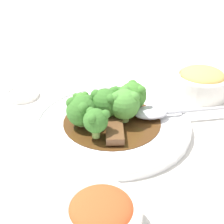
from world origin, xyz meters
The scene contains 16 objects.
ground_plane centered at (0.00, 0.00, 0.00)m, with size 4.00×4.00×0.00m, color silver.
main_plate centered at (0.00, 0.00, 0.01)m, with size 0.28×0.28×0.02m.
beef_strip_0 centered at (0.04, -0.03, 0.02)m, with size 0.06×0.04×0.01m.
beef_strip_1 centered at (-0.01, 0.04, 0.02)m, with size 0.05×0.08×0.01m.
beef_strip_2 centered at (0.01, -0.06, 0.03)m, with size 0.06×0.04×0.02m.
broccoli_floret_0 centered at (0.05, 0.03, 0.05)m, with size 0.05×0.05×0.05m.
broccoli_floret_1 centered at (-0.03, -0.04, 0.05)m, with size 0.05×0.05×0.06m.
broccoli_floret_2 centered at (0.02, 0.06, 0.05)m, with size 0.04×0.04×0.05m.
broccoli_floret_3 centered at (0.06, -0.02, 0.04)m, with size 0.03×0.03×0.04m.
broccoli_floret_4 centered at (-0.02, 0.00, 0.05)m, with size 0.05×0.05×0.06m.
broccoli_floret_5 centered at (-0.01, -0.03, 0.05)m, with size 0.04×0.04×0.05m.
broccoli_floret_6 centered at (0.01, 0.00, 0.05)m, with size 0.05×0.05×0.06m.
serving_spoon centered at (-0.08, -0.03, 0.03)m, with size 0.22×0.10×0.01m.
side_bowl_kimchi centered at (-0.03, 0.22, 0.02)m, with size 0.10×0.10×0.05m.
side_bowl_appetizer centered at (-0.16, -0.17, 0.03)m, with size 0.12×0.12×0.06m.
sauce_dish centered at (0.21, -0.08, 0.01)m, with size 0.07×0.07×0.01m.
Camera 1 is at (-0.09, 0.47, 0.32)m, focal length 50.00 mm.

